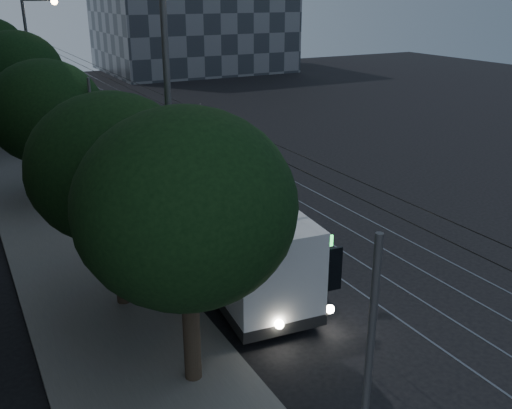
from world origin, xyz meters
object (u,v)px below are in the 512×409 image
object	(u,v)px
car_white_b	(80,142)
car_white_c	(74,116)
pickup_silver	(151,178)
streetlamp_near	(182,102)
car_white_a	(111,147)
car_white_d	(42,104)
streetlamp_far	(36,54)
trolleybus	(214,215)

from	to	relation	value
car_white_b	car_white_c	xyz separation A→B (m)	(1.47, 8.83, -0.09)
pickup_silver	streetlamp_near	world-z (taller)	streetlamp_near
car_white_a	car_white_c	bearing A→B (deg)	108.10
car_white_a	car_white_b	world-z (taller)	car_white_b
car_white_d	streetlamp_near	bearing A→B (deg)	-91.42
pickup_silver	streetlamp_near	bearing A→B (deg)	-78.93
car_white_d	streetlamp_far	world-z (taller)	streetlamp_far
car_white_a	car_white_d	bearing A→B (deg)	112.86
streetlamp_near	pickup_silver	bearing A→B (deg)	78.45
car_white_b	streetlamp_far	world-z (taller)	streetlamp_far
trolleybus	car_white_d	world-z (taller)	trolleybus
pickup_silver	car_white_b	size ratio (longest dim) A/B	1.19
car_white_a	pickup_silver	bearing A→B (deg)	-71.70
trolleybus	pickup_silver	distance (m)	8.13
car_white_b	car_white_c	distance (m)	8.95
streetlamp_far	streetlamp_near	bearing A→B (deg)	-88.59
car_white_c	car_white_d	size ratio (longest dim) A/B	1.02
trolleybus	car_white_b	size ratio (longest dim) A/B	2.35
pickup_silver	streetlamp_near	distance (m)	11.77
trolleybus	car_white_c	bearing A→B (deg)	95.25
car_white_b	car_white_c	bearing A→B (deg)	88.12
car_white_b	car_white_c	size ratio (longest dim) A/B	1.27
car_white_d	car_white_b	bearing A→B (deg)	-90.54
pickup_silver	streetlamp_far	size ratio (longest dim) A/B	0.68
car_white_a	trolleybus	bearing A→B (deg)	-72.49
pickup_silver	car_white_b	xyz separation A→B (m)	(-1.47, 9.51, -0.11)
car_white_d	pickup_silver	bearing A→B (deg)	-87.05
trolleybus	car_white_c	xyz separation A→B (m)	(0.20, 26.43, -1.05)
car_white_b	trolleybus	bearing A→B (deg)	-78.33
pickup_silver	car_white_c	bearing A→B (deg)	112.62
pickup_silver	car_white_c	size ratio (longest dim) A/B	1.52
car_white_b	car_white_d	xyz separation A→B (m)	(0.06, 15.15, -0.08)
car_white_c	streetlamp_near	bearing A→B (deg)	-109.11
trolleybus	car_white_d	bearing A→B (deg)	97.79
car_white_b	car_white_a	bearing A→B (deg)	-44.46
car_white_b	car_white_d	world-z (taller)	car_white_b
car_white_b	streetlamp_far	xyz separation A→B (m)	(-1.23, 5.36, 4.95)
trolleybus	car_white_a	bearing A→B (deg)	95.01
car_white_a	streetlamp_near	xyz separation A→B (m)	(-2.06, -17.81, 5.75)
car_white_a	car_white_c	distance (m)	10.69
car_white_c	streetlamp_far	world-z (taller)	streetlamp_far
car_white_a	streetlamp_near	size ratio (longest dim) A/B	0.39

